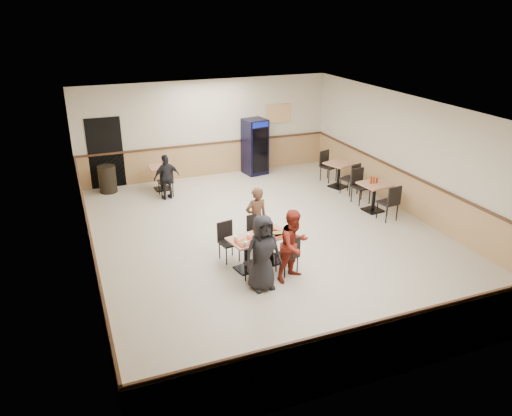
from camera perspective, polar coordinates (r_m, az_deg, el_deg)
name	(u,v)px	position (r m, az deg, el deg)	size (l,w,h in m)	color
ground	(269,238)	(11.76, 1.53, -3.42)	(10.00, 10.00, 0.00)	beige
room_shell	(292,174)	(14.38, 4.12, 3.93)	(10.00, 10.00, 10.00)	silver
main_table	(259,246)	(10.35, 0.36, -4.39)	(1.37, 0.85, 0.68)	black
main_chairs	(257,248)	(10.34, 0.15, -4.56)	(1.38, 1.67, 0.87)	black
diner_woman_left	(263,253)	(9.44, 0.76, -5.15)	(0.74, 0.48, 1.52)	black
diner_woman_right	(294,245)	(9.82, 4.36, -4.23)	(0.71, 0.55, 1.46)	maroon
diner_man_opposite	(256,218)	(11.03, 0.03, -1.14)	(0.52, 0.34, 1.43)	brown
lone_diner	(167,177)	(14.09, -10.17, 3.50)	(0.75, 0.31, 1.28)	black
tabletop_clutter	(262,236)	(10.20, 0.69, -3.26)	(1.13, 0.70, 0.12)	#B9260C
side_table_near	(374,193)	(13.43, 13.36, 1.70)	(0.79, 0.79, 0.77)	black
side_table_near_chair_south	(388,202)	(12.98, 14.85, 0.70)	(0.45, 0.45, 0.97)	black
side_table_near_chair_north	(361,186)	(13.92, 11.94, 2.45)	(0.45, 0.45, 0.97)	black
side_table_far	(339,171)	(15.02, 9.45, 4.19)	(0.90, 0.90, 0.76)	black
side_table_far_chair_south	(350,178)	(14.54, 10.65, 3.39)	(0.44, 0.44, 0.96)	black
side_table_far_chair_north	(329,166)	(15.52, 8.32, 4.77)	(0.44, 0.44, 0.96)	black
condiment_caddy	(373,180)	(13.34, 13.26, 3.14)	(0.23, 0.06, 0.20)	#A6280B
back_table	(161,174)	(14.90, -10.78, 3.83)	(0.69, 0.69, 0.71)	black
back_table_chair_lone	(165,181)	(14.37, -10.32, 3.08)	(0.42, 0.42, 0.90)	black
pepsi_cooler	(255,147)	(15.96, -0.11, 7.02)	(0.76, 0.77, 1.77)	black
trash_bin	(107,179)	(15.07, -16.61, 3.18)	(0.50, 0.50, 0.79)	black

